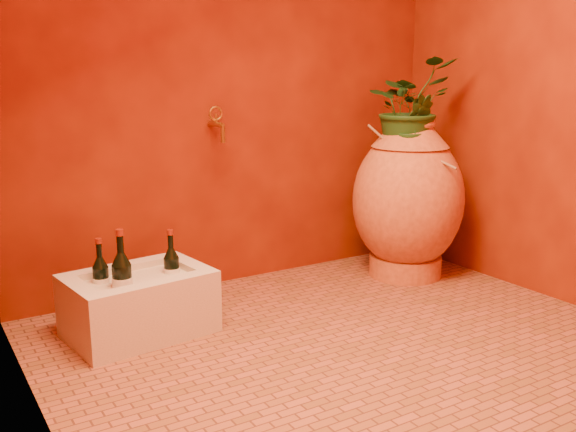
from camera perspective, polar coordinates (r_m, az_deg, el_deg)
floor at (r=2.87m, az=4.95°, el=-10.94°), size 2.50×2.50×0.00m
wall_back at (r=3.48m, az=-4.80°, el=14.39°), size 2.50×0.02×2.50m
wall_left at (r=2.13m, az=-23.51°, el=14.36°), size 0.02×2.00×2.50m
wall_right at (r=3.52m, az=22.43°, el=13.47°), size 0.02×2.00×2.50m
amphora at (r=3.67m, az=10.60°, el=1.47°), size 0.69×0.69×0.89m
stone_basin at (r=2.95m, az=-13.10°, el=-7.69°), size 0.65×0.48×0.28m
wine_bottle_a at (r=2.98m, az=-10.29°, el=-4.81°), size 0.07×0.07×0.30m
wine_bottle_b at (r=2.82m, az=-14.51°, el=-5.62°), size 0.09×0.09×0.35m
wine_bottle_c at (r=2.92m, az=-16.28°, el=-5.53°), size 0.07×0.07×0.29m
wall_tap at (r=3.34m, az=-6.30°, el=8.25°), size 0.08×0.17×0.18m
plant_main at (r=3.62m, az=10.69°, el=9.55°), size 0.51×0.45×0.52m
plant_side at (r=3.54m, az=11.11°, el=7.65°), size 0.25×0.24×0.36m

